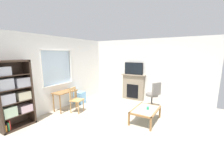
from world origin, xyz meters
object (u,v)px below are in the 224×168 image
object	(u,v)px
fireplace	(133,87)
coffee_table	(146,111)
desk_under_window	(65,94)
sippy_cup	(148,108)
tv	(134,69)
office_chair	(154,93)
bookshelf	(13,95)
plastic_drawer_unit	(80,98)
wooden_chair	(76,100)

from	to	relation	value
fireplace	coffee_table	distance (m)	2.30
desk_under_window	sippy_cup	world-z (taller)	desk_under_window
tv	office_chair	xyz separation A→B (m)	(-0.48, -1.08, -0.88)
coffee_table	sippy_cup	xyz separation A→B (m)	(-0.00, -0.06, 0.10)
bookshelf	sippy_cup	world-z (taller)	bookshelf
fireplace	office_chair	distance (m)	1.18
desk_under_window	office_chair	xyz separation A→B (m)	(1.99, -2.77, -0.03)
bookshelf	fireplace	bearing A→B (deg)	-23.21
fireplace	tv	xyz separation A→B (m)	(-0.02, 0.00, 0.85)
bookshelf	desk_under_window	bearing A→B (deg)	-3.64
plastic_drawer_unit	office_chair	world-z (taller)	office_chair
sippy_cup	desk_under_window	bearing A→B (deg)	100.70
plastic_drawer_unit	fireplace	xyz separation A→B (m)	(1.67, -1.74, 0.34)
bookshelf	fireplace	distance (m)	4.58
fireplace	tv	world-z (taller)	tv
tv	desk_under_window	bearing A→B (deg)	145.61
coffee_table	plastic_drawer_unit	bearing A→B (deg)	85.16
desk_under_window	office_chair	distance (m)	3.41
office_chair	coffee_table	bearing A→B (deg)	-173.76
bookshelf	office_chair	size ratio (longest dim) A/B	1.91
sippy_cup	coffee_table	bearing A→B (deg)	89.03
wooden_chair	tv	size ratio (longest dim) A/B	1.06
bookshelf	office_chair	xyz separation A→B (m)	(3.70, -2.87, -0.42)
coffee_table	office_chair	bearing A→B (deg)	6.24
office_chair	sippy_cup	world-z (taller)	office_chair
tv	office_chair	bearing A→B (deg)	-113.93
plastic_drawer_unit	sippy_cup	bearing A→B (deg)	-94.76
wooden_chair	sippy_cup	bearing A→B (deg)	-77.74
plastic_drawer_unit	bookshelf	bearing A→B (deg)	178.67
tv	sippy_cup	xyz separation A→B (m)	(-1.91, -1.30, -0.99)
wooden_chair	coffee_table	xyz separation A→B (m)	(0.54, -2.41, -0.11)
tv	plastic_drawer_unit	bearing A→B (deg)	133.52
fireplace	office_chair	xyz separation A→B (m)	(-0.50, -1.08, -0.03)
desk_under_window	fireplace	world-z (taller)	fireplace
desk_under_window	fireplace	distance (m)	3.01
bookshelf	tv	size ratio (longest dim) A/B	2.25
desk_under_window	fireplace	xyz separation A→B (m)	(2.49, -1.69, -0.00)
tv	coffee_table	xyz separation A→B (m)	(-1.90, -1.23, -1.08)
wooden_chair	tv	bearing A→B (deg)	-25.71
bookshelf	tv	xyz separation A→B (m)	(4.18, -1.80, 0.46)
office_chair	bookshelf	bearing A→B (deg)	142.15
wooden_chair	bookshelf	bearing A→B (deg)	160.24
desk_under_window	office_chair	size ratio (longest dim) A/B	0.90
bookshelf	plastic_drawer_unit	size ratio (longest dim) A/B	3.88
desk_under_window	coffee_table	xyz separation A→B (m)	(0.57, -2.92, -0.24)
desk_under_window	tv	world-z (taller)	tv
plastic_drawer_unit	coffee_table	world-z (taller)	plastic_drawer_unit
plastic_drawer_unit	office_chair	size ratio (longest dim) A/B	0.49
desk_under_window	coffee_table	bearing A→B (deg)	-79.05
wooden_chair	office_chair	size ratio (longest dim) A/B	0.90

